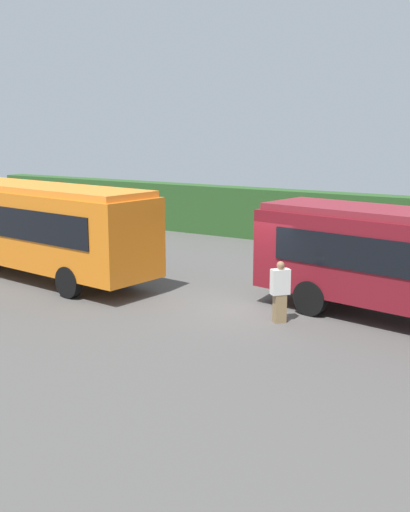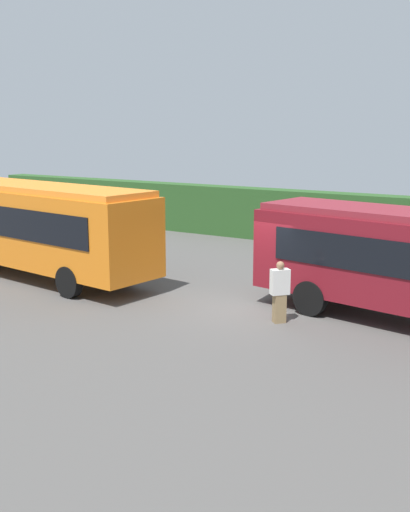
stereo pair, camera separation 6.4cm
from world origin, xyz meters
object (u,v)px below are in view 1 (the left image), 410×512
at_px(person_center, 280,291).
at_px(traffic_cone, 57,233).
at_px(bus_orange, 32,224).
at_px(person_left, 142,243).

distance_m(person_center, traffic_cone, 15.83).
xyz_separation_m(bus_orange, person_left, (2.22, 3.30, -0.98)).
relative_size(bus_orange, traffic_cone, 17.80).
xyz_separation_m(person_center, traffic_cone, (-14.57, 6.16, -0.58)).
xyz_separation_m(person_left, traffic_cone, (-7.11, 2.62, -0.60)).
relative_size(bus_orange, person_center, 6.30).
bearing_deg(person_center, bus_orange, -140.92).
height_order(bus_orange, person_center, bus_orange).
height_order(person_center, traffic_cone, person_center).
relative_size(person_center, traffic_cone, 2.82).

